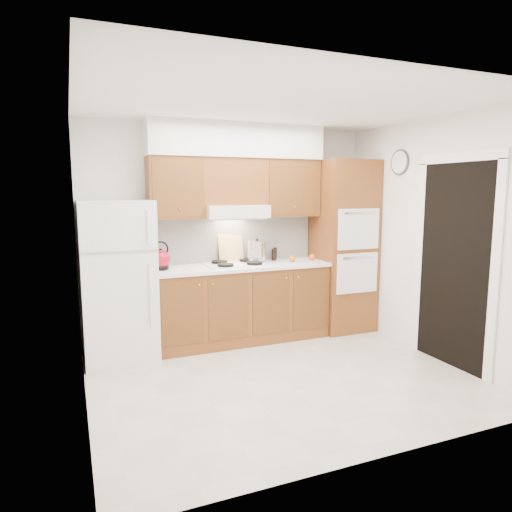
{
  "coord_description": "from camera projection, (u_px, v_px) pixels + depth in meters",
  "views": [
    {
      "loc": [
        -1.85,
        -3.86,
        1.82
      ],
      "look_at": [
        -0.09,
        0.45,
        1.15
      ],
      "focal_mm": 32.0,
      "sensor_mm": 36.0,
      "label": 1
    }
  ],
  "objects": [
    {
      "name": "ceiling",
      "position": [
        284.0,
        103.0,
        4.12
      ],
      "size": [
        3.6,
        3.6,
        0.0
      ],
      "primitive_type": "plane",
      "color": "white",
      "rests_on": "wall_back"
    },
    {
      "name": "oven_cabinet",
      "position": [
        343.0,
        246.0,
        5.95
      ],
      "size": [
        0.7,
        0.65,
        2.2
      ],
      "primitive_type": "cube",
      "color": "brown",
      "rests_on": "floor"
    },
    {
      "name": "doorway",
      "position": [
        454.0,
        266.0,
        4.69
      ],
      "size": [
        0.02,
        0.9,
        2.1
      ],
      "primitive_type": "cube",
      "color": "black",
      "rests_on": "floor"
    },
    {
      "name": "kettle",
      "position": [
        161.0,
        259.0,
        5.09
      ],
      "size": [
        0.28,
        0.28,
        0.21
      ],
      "primitive_type": "sphere",
      "rotation": [
        0.0,
        0.0,
        0.43
      ],
      "color": "maroon",
      "rests_on": "countertop"
    },
    {
      "name": "backsplash",
      "position": [
        233.0,
        239.0,
        5.69
      ],
      "size": [
        2.11,
        0.03,
        0.56
      ],
      "primitive_type": "cube",
      "color": "white",
      "rests_on": "countertop"
    },
    {
      "name": "floor",
      "position": [
        281.0,
        377.0,
        4.49
      ],
      "size": [
        3.6,
        3.6,
        0.0
      ],
      "primitive_type": "plane",
      "color": "beige",
      "rests_on": "ground"
    },
    {
      "name": "upper_cab_over_hood",
      "position": [
        233.0,
        182.0,
        5.43
      ],
      "size": [
        0.75,
        0.33,
        0.55
      ],
      "primitive_type": "cube",
      "color": "brown",
      "rests_on": "range_hood"
    },
    {
      "name": "condiment_b",
      "position": [
        275.0,
        253.0,
        5.85
      ],
      "size": [
        0.06,
        0.06,
        0.16
      ],
      "primitive_type": "cylinder",
      "rotation": [
        0.0,
        0.0,
        0.23
      ],
      "color": "black",
      "rests_on": "countertop"
    },
    {
      "name": "condiment_c",
      "position": [
        274.0,
        255.0,
        5.77
      ],
      "size": [
        0.07,
        0.07,
        0.15
      ],
      "primitive_type": "cylinder",
      "rotation": [
        0.0,
        0.0,
        0.44
      ],
      "color": "black",
      "rests_on": "countertop"
    },
    {
      "name": "wall_back",
      "position": [
        231.0,
        233.0,
        5.68
      ],
      "size": [
        3.6,
        0.02,
        2.6
      ],
      "primitive_type": "cube",
      "color": "white",
      "rests_on": "floor"
    },
    {
      "name": "stock_pot",
      "position": [
        257.0,
        251.0,
        5.59
      ],
      "size": [
        0.27,
        0.27,
        0.23
      ],
      "primitive_type": "cylinder",
      "rotation": [
        0.0,
        0.0,
        -0.27
      ],
      "color": "silver",
      "rests_on": "cooktop"
    },
    {
      "name": "upper_cab_right",
      "position": [
        288.0,
        188.0,
        5.72
      ],
      "size": [
        0.73,
        0.33,
        0.7
      ],
      "primitive_type": "cube",
      "color": "brown",
      "rests_on": "wall_back"
    },
    {
      "name": "wall_left",
      "position": [
        79.0,
        256.0,
        3.63
      ],
      "size": [
        0.02,
        3.0,
        2.6
      ],
      "primitive_type": "cube",
      "color": "white",
      "rests_on": "floor"
    },
    {
      "name": "soffit",
      "position": [
        237.0,
        141.0,
        5.37
      ],
      "size": [
        2.13,
        0.36,
        0.4
      ],
      "primitive_type": "cube",
      "color": "silver",
      "rests_on": "wall_back"
    },
    {
      "name": "cutting_board",
      "position": [
        231.0,
        246.0,
        5.65
      ],
      "size": [
        0.32,
        0.11,
        0.42
      ],
      "primitive_type": "cube",
      "rotation": [
        -0.21,
        0.0,
        0.02
      ],
      "color": "tan",
      "rests_on": "countertop"
    },
    {
      "name": "wall_clock",
      "position": [
        400.0,
        162.0,
        5.36
      ],
      "size": [
        0.02,
        0.3,
        0.3
      ],
      "primitive_type": "cylinder",
      "rotation": [
        0.0,
        1.57,
        0.0
      ],
      "color": "#3F3833",
      "rests_on": "wall_right"
    },
    {
      "name": "range_hood",
      "position": [
        235.0,
        211.0,
        5.42
      ],
      "size": [
        0.75,
        0.45,
        0.15
      ],
      "primitive_type": "cube",
      "color": "silver",
      "rests_on": "wall_back"
    },
    {
      "name": "cooktop",
      "position": [
        237.0,
        264.0,
        5.45
      ],
      "size": [
        0.74,
        0.5,
        0.01
      ],
      "primitive_type": "cube",
      "color": "white",
      "rests_on": "countertop"
    },
    {
      "name": "upper_cab_left",
      "position": [
        175.0,
        188.0,
        5.18
      ],
      "size": [
        0.63,
        0.33,
        0.7
      ],
      "primitive_type": "cube",
      "color": "brown",
      "rests_on": "wall_back"
    },
    {
      "name": "wall_right",
      "position": [
        431.0,
        239.0,
        4.98
      ],
      "size": [
        0.02,
        3.0,
        2.6
      ],
      "primitive_type": "cube",
      "color": "white",
      "rests_on": "floor"
    },
    {
      "name": "orange_far",
      "position": [
        292.0,
        258.0,
        5.68
      ],
      "size": [
        0.08,
        0.08,
        0.08
      ],
      "primitive_type": "sphere",
      "rotation": [
        0.0,
        0.0,
        -0.03
      ],
      "color": "#FF5F0D",
      "rests_on": "countertop"
    },
    {
      "name": "condiment_a",
      "position": [
        257.0,
        253.0,
        5.76
      ],
      "size": [
        0.07,
        0.07,
        0.2
      ],
      "primitive_type": "cylinder",
      "rotation": [
        0.0,
        0.0,
        -0.3
      ],
      "color": "black",
      "rests_on": "countertop"
    },
    {
      "name": "orange_near",
      "position": [
        312.0,
        257.0,
        5.79
      ],
      "size": [
        0.1,
        0.1,
        0.08
      ],
      "primitive_type": "sphere",
      "rotation": [
        0.0,
        0.0,
        -0.35
      ],
      "color": "#ED4F0C",
      "rests_on": "countertop"
    },
    {
      "name": "fridge",
      "position": [
        118.0,
        281.0,
        4.88
      ],
      "size": [
        0.75,
        0.72,
        1.72
      ],
      "primitive_type": "cube",
      "color": "white",
      "rests_on": "floor"
    },
    {
      "name": "countertop",
      "position": [
        241.0,
        266.0,
        5.46
      ],
      "size": [
        2.13,
        0.62,
        0.04
      ],
      "primitive_type": "cube",
      "color": "white",
      "rests_on": "base_cabinets"
    },
    {
      "name": "base_cabinets",
      "position": [
        241.0,
        304.0,
        5.53
      ],
      "size": [
        2.11,
        0.6,
        0.9
      ],
      "primitive_type": "cube",
      "color": "brown",
      "rests_on": "floor"
    }
  ]
}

